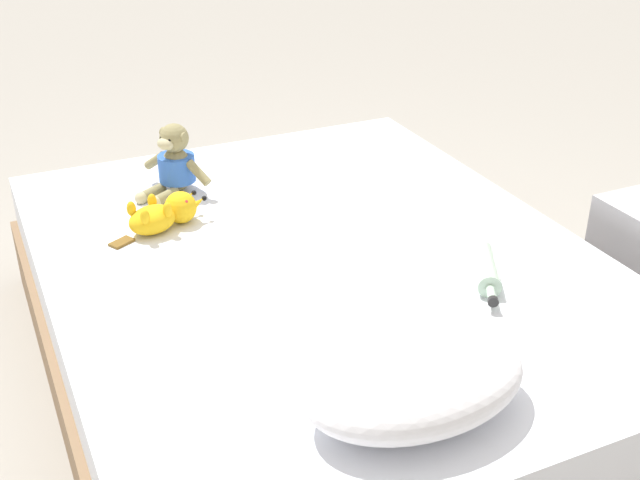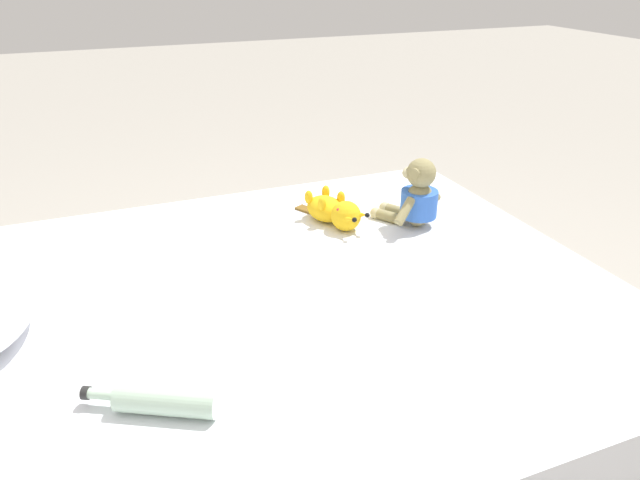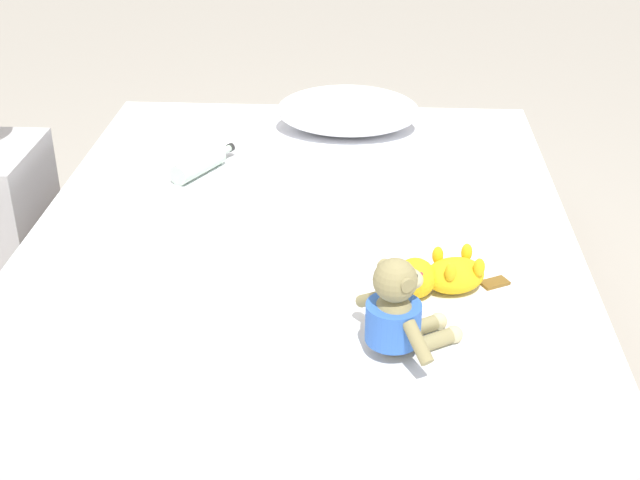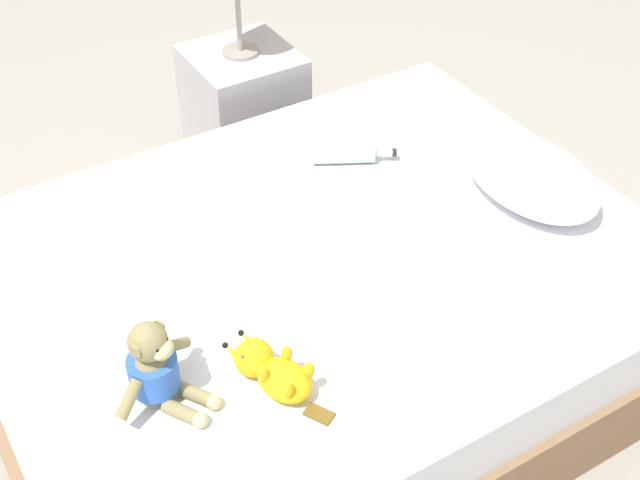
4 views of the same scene
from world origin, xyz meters
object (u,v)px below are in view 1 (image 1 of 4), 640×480
(plush_monkey, at_px, (174,164))
(glass_bottle, at_px, (486,270))
(plush_yellow_creature, at_px, (164,214))
(bed, at_px, (320,319))
(pillow, at_px, (415,382))

(plush_monkey, bearing_deg, glass_bottle, 123.24)
(plush_monkey, relative_size, plush_yellow_creature, 0.80)
(bed, relative_size, glass_bottle, 7.47)
(plush_yellow_creature, xyz_separation_m, glass_bottle, (-0.71, 0.67, -0.02))
(pillow, xyz_separation_m, plush_yellow_creature, (0.25, -1.06, -0.03))
(pillow, bearing_deg, plush_yellow_creature, -76.59)
(plush_monkey, height_order, plush_yellow_creature, plush_monkey)
(plush_monkey, xyz_separation_m, glass_bottle, (-0.60, 0.92, -0.06))
(glass_bottle, bearing_deg, bed, -41.73)
(bed, height_order, pillow, pillow)
(pillow, relative_size, plush_yellow_creature, 1.53)
(bed, height_order, plush_monkey, plush_monkey)
(bed, distance_m, pillow, 0.77)
(pillow, relative_size, plush_monkey, 1.93)
(pillow, bearing_deg, bed, -98.43)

